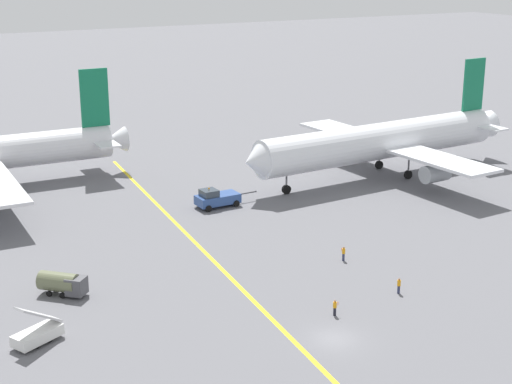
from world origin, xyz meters
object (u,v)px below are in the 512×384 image
gse_fuel_bowser_stubby (63,283)px  ground_crew_wing_walker_right (344,253)px  pushback_tug (216,198)px  gse_stair_truck_yellow (37,333)px  ground_crew_marshaller_foreground (335,307)px  ground_crew_ramp_agent_by_cones (399,285)px  airliner_being_pushed (381,142)px

gse_fuel_bowser_stubby → ground_crew_wing_walker_right: (30.31, -5.84, -0.46)m
pushback_tug → gse_stair_truck_yellow: (-30.97, -27.76, -0.21)m
ground_crew_marshaller_foreground → ground_crew_wing_walker_right: bearing=52.1°
ground_crew_ramp_agent_by_cones → ground_crew_wing_walker_right: 10.04m
ground_crew_wing_walker_right → gse_fuel_bowser_stubby: bearing=169.1°
gse_stair_truck_yellow → ground_crew_ramp_agent_by_cones: gse_stair_truck_yellow is taller
ground_crew_marshaller_foreground → gse_stair_truck_yellow: bearing=163.3°
airliner_being_pushed → gse_stair_truck_yellow: size_ratio=9.88×
ground_crew_ramp_agent_by_cones → ground_crew_marshaller_foreground: 8.66m
pushback_tug → gse_fuel_bowser_stubby: pushback_tug is taller
ground_crew_wing_walker_right → gse_stair_truck_yellow: bearing=-174.7°
gse_fuel_bowser_stubby → pushback_tug: bearing=35.5°
ground_crew_ramp_agent_by_cones → pushback_tug: bearing=96.6°
pushback_tug → gse_stair_truck_yellow: 41.59m
gse_fuel_bowser_stubby → ground_crew_wing_walker_right: size_ratio=2.87×
ground_crew_wing_walker_right → airliner_being_pushed: bearing=46.4°
gse_stair_truck_yellow → ground_crew_marshaller_foreground: bearing=-16.7°
pushback_tug → gse_stair_truck_yellow: gse_stair_truck_yellow is taller
airliner_being_pushed → ground_crew_marshaller_foreground: bearing=-132.0°
gse_stair_truck_yellow → ground_crew_ramp_agent_by_cones: bearing=-11.0°
gse_stair_truck_yellow → gse_fuel_bowser_stubby: 10.25m
ground_crew_wing_walker_right → ground_crew_ramp_agent_by_cones: bearing=-90.6°
pushback_tug → gse_fuel_bowser_stubby: 32.18m
ground_crew_ramp_agent_by_cones → airliner_being_pushed: bearing=55.4°
airliner_being_pushed → ground_crew_marshaller_foreground: 50.53m
pushback_tug → gse_stair_truck_yellow: bearing=-138.1°
airliner_being_pushed → ground_crew_wing_walker_right: airliner_being_pushed is taller
pushback_tug → ground_crew_marshaller_foreground: bearing=-97.3°
gse_stair_truck_yellow → ground_crew_wing_walker_right: (35.08, 3.23, -0.15)m
gse_stair_truck_yellow → ground_crew_marshaller_foreground: 27.55m
ground_crew_wing_walker_right → ground_crew_marshaller_foreground: ground_crew_wing_walker_right is taller
pushback_tug → gse_stair_truck_yellow: size_ratio=1.87×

